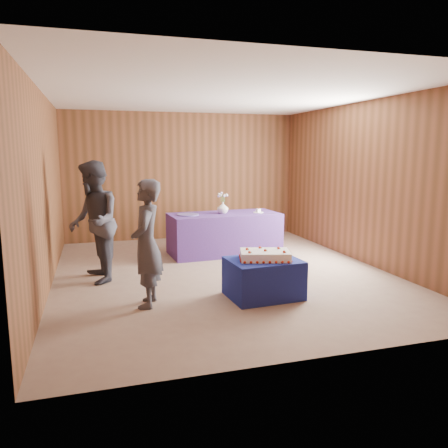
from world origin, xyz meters
name	(u,v)px	position (x,y,z in m)	size (l,w,h in m)	color
ground	(222,273)	(0.00, 0.00, 0.00)	(6.00, 6.00, 0.00)	gray
room_shell	(222,156)	(0.00, 0.00, 1.80)	(5.04, 6.04, 2.72)	brown
cake_table	(263,278)	(0.20, -1.25, 0.25)	(0.90, 0.70, 0.50)	navy
serving_table	(224,233)	(0.42, 1.27, 0.38)	(2.00, 0.90, 0.75)	#56328A
sheet_cake	(265,255)	(0.21, -1.26, 0.56)	(0.75, 0.60, 0.15)	white
vase	(223,208)	(0.39, 1.28, 0.86)	(0.20, 0.20, 0.21)	silver
flower_spray	(223,195)	(0.39, 1.28, 1.09)	(0.20, 0.20, 0.16)	#32712D
platter	(188,215)	(-0.27, 1.25, 0.76)	(0.40, 0.40, 0.02)	#5C4F9F
plate	(258,212)	(1.06, 1.19, 0.76)	(0.19, 0.19, 0.01)	white
cake_slice	(258,210)	(1.06, 1.19, 0.79)	(0.09, 0.08, 0.08)	white
knife	(268,214)	(1.17, 0.99, 0.75)	(0.26, 0.02, 0.00)	#ACACB0
guest_left	(147,244)	(-1.28, -1.15, 0.78)	(0.57, 0.37, 1.55)	#3D3D48
guest_right	(94,222)	(-1.88, 0.08, 0.88)	(0.85, 0.66, 1.75)	#373842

